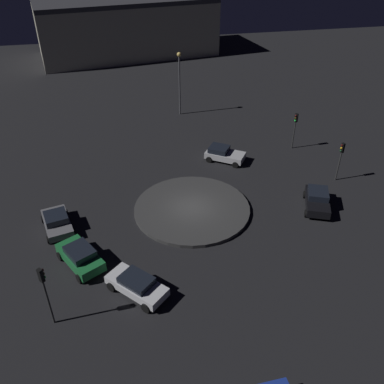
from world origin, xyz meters
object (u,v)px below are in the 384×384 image
at_px(car_silver, 224,154).
at_px(car_grey, 57,222).
at_px(traffic_light_southwest, 44,286).
at_px(streetlamp_north, 179,75).
at_px(car_white, 137,285).
at_px(store_building, 126,26).
at_px(traffic_light_east, 341,154).
at_px(car_black, 317,200).
at_px(car_green, 80,256).
at_px(traffic_light_northeast, 295,124).

bearing_deg(car_silver, car_grey, -118.94).
distance_m(traffic_light_southwest, streetlamp_north, 32.33).
relative_size(car_white, car_silver, 1.00).
bearing_deg(store_building, traffic_light_east, 99.88).
xyz_separation_m(car_black, car_grey, (-21.25, 1.52, -0.08)).
bearing_deg(car_green, car_white, -162.24).
relative_size(car_black, car_green, 0.98).
height_order(traffic_light_southwest, traffic_light_northeast, traffic_light_southwest).
bearing_deg(car_white, car_grey, -7.74).
bearing_deg(streetlamp_north, car_silver, -79.97).
relative_size(car_black, traffic_light_east, 1.12).
xyz_separation_m(car_grey, traffic_light_southwest, (0.32, -9.22, 2.46)).
bearing_deg(car_grey, car_silver, -76.90).
relative_size(car_silver, store_building, 0.14).
distance_m(car_white, traffic_light_southwest, 5.86).
relative_size(car_grey, traffic_light_northeast, 1.07).
bearing_deg(car_green, traffic_light_northeast, -87.29).
distance_m(car_silver, car_grey, 17.57).
bearing_deg(traffic_light_east, car_black, 36.92).
xyz_separation_m(car_green, store_building, (7.44, 53.07, 3.83)).
height_order(car_grey, store_building, store_building).
height_order(car_silver, car_grey, car_silver).
distance_m(traffic_light_east, traffic_light_northeast, 6.91).
height_order(traffic_light_east, traffic_light_northeast, traffic_light_northeast).
distance_m(car_white, traffic_light_northeast, 24.72).
xyz_separation_m(car_silver, store_building, (-6.39, 40.70, 3.91)).
distance_m(car_silver, traffic_light_southwest, 23.13).
bearing_deg(traffic_light_southwest, car_silver, 6.03).
relative_size(car_silver, traffic_light_northeast, 1.07).
height_order(car_green, traffic_light_east, traffic_light_east).
height_order(car_white, traffic_light_east, traffic_light_east).
bearing_deg(streetlamp_north, traffic_light_northeast, -48.58).
height_order(car_silver, traffic_light_southwest, traffic_light_southwest).
distance_m(car_green, streetlamp_north, 27.65).
bearing_deg(car_grey, traffic_light_northeast, -82.81).
height_order(car_black, streetlamp_north, streetlamp_north).
bearing_deg(car_green, traffic_light_east, -103.00).
distance_m(car_black, car_white, 17.00).
bearing_deg(traffic_light_east, car_grey, -2.67).
relative_size(car_white, car_green, 0.96).
xyz_separation_m(car_grey, traffic_light_northeast, (23.52, 8.90, 2.09)).
bearing_deg(car_black, traffic_light_southwest, -47.33).
height_order(car_silver, streetlamp_north, streetlamp_north).
distance_m(car_grey, store_building, 49.62).
bearing_deg(car_black, car_green, -58.82).
bearing_deg(car_black, car_white, -45.53).
xyz_separation_m(car_grey, store_building, (9.32, 48.58, 3.93)).
relative_size(car_green, car_grey, 1.04).
xyz_separation_m(car_white, car_grey, (-5.49, 7.89, -0.03)).
height_order(car_white, streetlamp_north, streetlamp_north).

